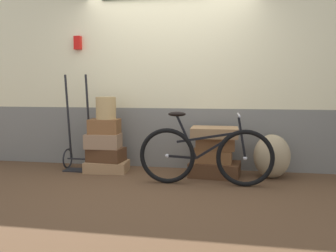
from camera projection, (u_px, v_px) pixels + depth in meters
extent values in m
cube|color=#513823|center=(160.00, 183.00, 4.54)|extent=(9.05, 5.20, 0.06)
cube|color=slate|center=(171.00, 137.00, 5.32)|extent=(7.05, 0.20, 0.89)
cube|color=beige|center=(171.00, 34.00, 5.15)|extent=(7.05, 0.20, 2.20)
cube|color=red|center=(78.00, 43.00, 5.28)|extent=(0.10, 0.08, 0.20)
cube|color=#9E754C|center=(107.00, 166.00, 5.01)|extent=(0.62, 0.43, 0.15)
cube|color=#4C2D19|center=(106.00, 154.00, 5.00)|extent=(0.53, 0.38, 0.19)
cube|color=#937051|center=(103.00, 141.00, 4.98)|extent=(0.50, 0.36, 0.20)
cube|color=brown|center=(104.00, 126.00, 4.98)|extent=(0.44, 0.33, 0.21)
cube|color=#4C2D19|center=(215.00, 169.00, 4.74)|extent=(0.70, 0.50, 0.20)
cube|color=brown|center=(212.00, 156.00, 4.75)|extent=(0.54, 0.37, 0.16)
cube|color=brown|center=(215.00, 143.00, 4.75)|extent=(0.54, 0.37, 0.18)
cube|color=#9E754C|center=(215.00, 132.00, 4.69)|extent=(0.63, 0.43, 0.13)
cylinder|color=tan|center=(106.00, 108.00, 4.95)|extent=(0.28, 0.28, 0.31)
torus|color=black|center=(68.00, 158.00, 5.20)|extent=(0.02, 0.30, 0.30)
torus|color=black|center=(91.00, 159.00, 5.14)|extent=(0.02, 0.30, 0.30)
cylinder|color=black|center=(79.00, 159.00, 5.17)|extent=(0.37, 0.02, 0.02)
cylinder|color=black|center=(68.00, 117.00, 5.13)|extent=(0.03, 0.14, 1.24)
cylinder|color=black|center=(88.00, 117.00, 5.07)|extent=(0.03, 0.14, 1.24)
cube|color=black|center=(76.00, 170.00, 5.08)|extent=(0.33, 0.22, 0.02)
ellipsoid|color=#9E8966|center=(272.00, 156.00, 4.64)|extent=(0.48, 0.41, 0.58)
torus|color=black|center=(167.00, 156.00, 4.37)|extent=(0.70, 0.07, 0.70)
sphere|color=#B2B2B7|center=(167.00, 156.00, 4.37)|extent=(0.05, 0.05, 0.05)
torus|color=black|center=(245.00, 158.00, 4.22)|extent=(0.70, 0.07, 0.70)
sphere|color=#B2B2B7|center=(245.00, 158.00, 4.22)|extent=(0.05, 0.05, 0.05)
cube|color=black|center=(217.00, 146.00, 4.26)|extent=(0.52, 0.04, 0.35)
cube|color=black|center=(187.00, 137.00, 4.30)|extent=(0.27, 0.03, 0.54)
cube|color=black|center=(182.00, 157.00, 4.34)|extent=(0.37, 0.04, 0.05)
cube|color=black|center=(207.00, 137.00, 4.27)|extent=(0.75, 0.05, 0.16)
cube|color=black|center=(242.00, 138.00, 4.20)|extent=(0.12, 0.03, 0.50)
ellipsoid|color=black|center=(177.00, 114.00, 4.29)|extent=(0.22, 0.10, 0.06)
cylinder|color=#A5A5AD|center=(239.00, 115.00, 4.18)|extent=(0.04, 0.46, 0.02)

